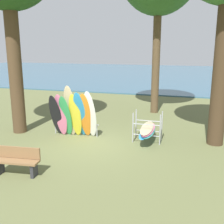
% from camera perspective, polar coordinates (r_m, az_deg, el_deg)
% --- Properties ---
extents(ground_plane, '(80.00, 80.00, 0.00)m').
position_cam_1_polar(ground_plane, '(11.10, -4.29, -6.81)').
color(ground_plane, '#60663D').
extents(lake_water, '(80.00, 36.00, 0.10)m').
position_cam_1_polar(lake_water, '(39.96, 11.40, 7.79)').
color(lake_water, '#38607A').
rests_on(lake_water, ground).
extents(leaning_board_pile, '(2.14, 0.82, 2.30)m').
position_cam_1_polar(leaning_board_pile, '(11.82, -8.12, -0.57)').
color(leaning_board_pile, black).
rests_on(leaning_board_pile, ground).
extents(board_storage_rack, '(1.15, 2.13, 1.25)m').
position_cam_1_polar(board_storage_rack, '(11.40, 7.49, -3.70)').
color(board_storage_rack, '#9EA0A5').
rests_on(board_storage_rack, ground).
extents(park_bench, '(1.44, 0.56, 0.85)m').
position_cam_1_polar(park_bench, '(8.96, -19.18, -9.54)').
color(park_bench, '#2D2D33').
rests_on(park_bench, ground).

